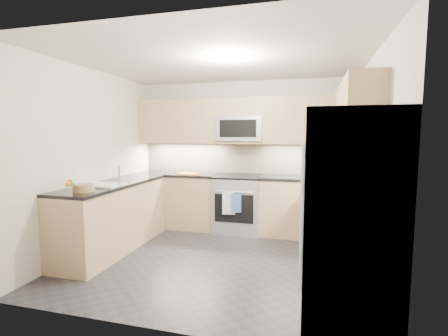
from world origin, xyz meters
TOP-DOWN VIEW (x-y plane):
  - floor at (0.00, 0.00)m, footprint 3.60×3.20m
  - ceiling at (0.00, 0.00)m, footprint 3.60×3.20m
  - wall_back at (0.00, 1.60)m, footprint 3.60×0.02m
  - wall_front at (0.00, -1.60)m, footprint 3.60×0.02m
  - wall_left at (-1.80, 0.00)m, footprint 0.02×3.20m
  - wall_right at (1.80, 0.00)m, footprint 0.02×3.20m
  - base_cab_back_left at (-1.09, 1.30)m, footprint 1.42×0.60m
  - base_cab_back_right at (1.09, 1.30)m, footprint 1.42×0.60m
  - base_cab_right at (1.50, 0.15)m, footprint 0.60×1.70m
  - base_cab_peninsula at (-1.50, 0.00)m, footprint 0.60×2.00m
  - countertop_back_left at (-1.09, 1.30)m, footprint 1.42×0.63m
  - countertop_back_right at (1.09, 1.30)m, footprint 1.42×0.63m
  - countertop_right at (1.50, 0.15)m, footprint 0.63×1.70m
  - countertop_peninsula at (-1.50, 0.00)m, footprint 0.63×2.00m
  - upper_cab_back at (0.00, 1.43)m, footprint 3.60×0.35m
  - upper_cab_right at (1.62, 0.28)m, footprint 0.35×1.95m
  - backsplash_back at (0.00, 1.60)m, footprint 3.60×0.01m
  - backsplash_right at (1.80, 0.45)m, footprint 0.01×2.30m
  - gas_range at (0.00, 1.28)m, footprint 0.76×0.65m
  - range_cooktop at (0.00, 1.28)m, footprint 0.76×0.65m
  - oven_door_glass at (0.00, 0.95)m, footprint 0.62×0.02m
  - oven_handle at (0.00, 0.93)m, footprint 0.60×0.02m
  - microwave at (0.00, 1.40)m, footprint 0.76×0.40m
  - microwave_door at (0.00, 1.20)m, footprint 0.60×0.01m
  - refrigerator at (1.45, -1.15)m, footprint 0.70×0.90m
  - fridge_handle_left at (1.08, -1.33)m, footprint 0.02×0.02m
  - fridge_handle_right at (1.08, -0.97)m, footprint 0.02×0.02m
  - sink_basin at (-1.50, -0.25)m, footprint 0.52×0.38m
  - faucet at (-1.24, -0.25)m, footprint 0.03×0.03m
  - utensil_bowl at (1.49, 1.30)m, footprint 0.27×0.27m
  - cutting_board at (-0.85, 1.22)m, footprint 0.41×0.35m
  - fruit_basket at (-1.42, -0.70)m, footprint 0.27×0.27m
  - fruit_apple at (-1.52, -0.80)m, footprint 0.07×0.07m
  - fruit_pear at (-1.45, -0.84)m, footprint 0.06×0.06m
  - dish_towel_check at (-0.07, 0.91)m, footprint 0.20×0.05m
  - dish_towel_blue at (0.04, 0.91)m, footprint 0.16×0.04m
  - fruit_orange at (-1.49, -0.87)m, footprint 0.06×0.06m

SIDE VIEW (x-z plane):
  - floor at x=0.00m, z-range 0.00..0.00m
  - base_cab_back_left at x=-1.09m, z-range 0.00..0.90m
  - base_cab_back_right at x=1.09m, z-range 0.00..0.90m
  - base_cab_right at x=1.50m, z-range 0.00..0.90m
  - base_cab_peninsula at x=-1.50m, z-range 0.00..0.90m
  - oven_door_glass at x=0.00m, z-range 0.22..0.68m
  - gas_range at x=0.00m, z-range 0.00..0.91m
  - dish_towel_check at x=-0.07m, z-range 0.36..0.74m
  - dish_towel_blue at x=0.04m, z-range 0.40..0.70m
  - oven_handle at x=0.00m, z-range 0.71..0.73m
  - sink_basin at x=-1.50m, z-range 0.80..0.96m
  - refrigerator at x=1.45m, z-range 0.00..1.80m
  - range_cooktop at x=0.00m, z-range 0.90..0.93m
  - countertop_back_left at x=-1.09m, z-range 0.90..0.94m
  - countertop_back_right at x=1.09m, z-range 0.90..0.94m
  - countertop_right at x=1.50m, z-range 0.90..0.94m
  - countertop_peninsula at x=-1.50m, z-range 0.90..0.94m
  - cutting_board at x=-0.85m, z-range 0.94..0.95m
  - fridge_handle_left at x=1.08m, z-range 0.35..1.55m
  - fridge_handle_right at x=1.08m, z-range 0.35..1.55m
  - fruit_basket at x=-1.42m, z-range 0.94..1.03m
  - utensil_bowl at x=1.49m, z-range 0.94..1.08m
  - fruit_orange at x=-1.49m, z-range 1.02..1.08m
  - fruit_apple at x=-1.52m, z-range 1.02..1.09m
  - fruit_pear at x=-1.45m, z-range 1.02..1.09m
  - faucet at x=-1.24m, z-range 0.94..1.22m
  - backsplash_back at x=0.00m, z-range 0.94..1.45m
  - backsplash_right at x=1.80m, z-range 0.94..1.45m
  - wall_back at x=0.00m, z-range 0.00..2.50m
  - wall_front at x=0.00m, z-range 0.00..2.50m
  - wall_left at x=-1.80m, z-range 0.00..2.50m
  - wall_right at x=1.80m, z-range 0.00..2.50m
  - microwave at x=0.00m, z-range 1.50..1.90m
  - microwave_door at x=0.00m, z-range 1.56..1.84m
  - upper_cab_back at x=0.00m, z-range 1.45..2.20m
  - upper_cab_right at x=1.62m, z-range 1.45..2.20m
  - ceiling at x=0.00m, z-range 2.49..2.51m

